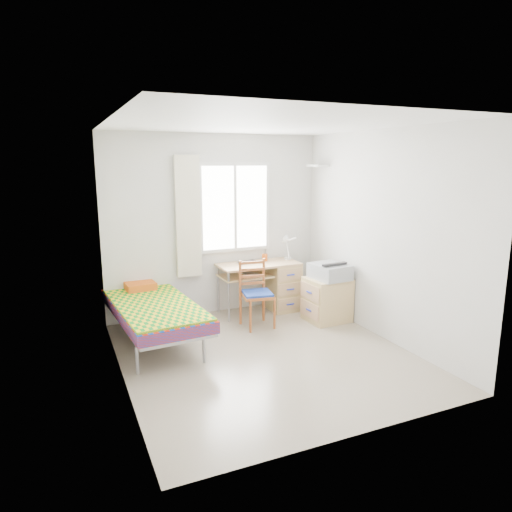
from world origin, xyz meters
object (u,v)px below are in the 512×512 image
Objects in this scene: bed at (153,307)px; printer at (330,271)px; cabinet at (327,299)px; chair at (256,289)px; desk at (278,283)px.

bed is 2.43m from printer.
cabinet is 1.13× the size of printer.
cabinet is at bearing 115.66° from printer.
printer is (1.01, -0.24, 0.21)m from chair.
chair is 1.68× the size of printer.
printer is (0.43, -0.75, 0.32)m from desk.
desk is 0.84m from cabinet.
printer is (0.02, -0.03, 0.42)m from cabinet.
bed is 2.00m from desk.
chair is at bearing -8.47° from bed.
cabinet is at bearing -60.80° from desk.
cabinet is at bearing -2.10° from chair.
desk is 1.95× the size of cabinet.
chair is (-0.58, -0.51, 0.10)m from desk.
bed is 2.40m from cabinet.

